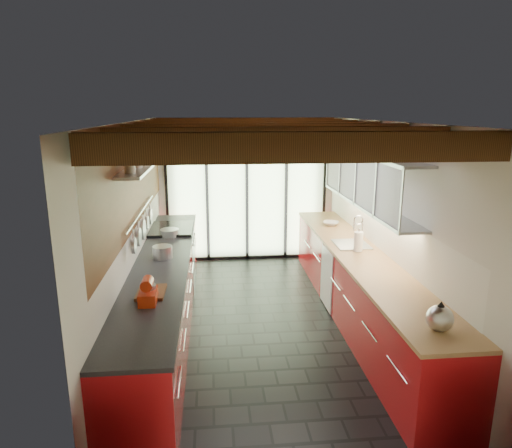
# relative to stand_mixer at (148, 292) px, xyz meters

# --- Properties ---
(ground) EXTENTS (5.50, 5.50, 0.00)m
(ground) POSITION_rel_stand_mixer_xyz_m (1.27, 1.30, -1.02)
(ground) COLOR black
(ground) RESTS_ON ground
(room_shell) EXTENTS (5.50, 5.50, 5.50)m
(room_shell) POSITION_rel_stand_mixer_xyz_m (1.27, 1.30, 0.63)
(room_shell) COLOR silver
(room_shell) RESTS_ON ground
(ceiling_beams) EXTENTS (3.14, 5.06, 4.90)m
(ceiling_beams) POSITION_rel_stand_mixer_xyz_m (1.27, 1.68, 1.44)
(ceiling_beams) COLOR #593316
(ceiling_beams) RESTS_ON ground
(glass_door) EXTENTS (2.95, 0.10, 2.90)m
(glass_door) POSITION_rel_stand_mixer_xyz_m (1.27, 3.99, 0.64)
(glass_door) COLOR #C6EAAD
(glass_door) RESTS_ON ground
(left_counter) EXTENTS (0.68, 5.00, 0.92)m
(left_counter) POSITION_rel_stand_mixer_xyz_m (-0.01, 1.30, -0.56)
(left_counter) COLOR red
(left_counter) RESTS_ON ground
(range_stove) EXTENTS (0.66, 0.90, 0.97)m
(range_stove) POSITION_rel_stand_mixer_xyz_m (-0.01, 2.75, -0.55)
(range_stove) COLOR silver
(range_stove) RESTS_ON ground
(right_counter) EXTENTS (0.68, 5.00, 0.92)m
(right_counter) POSITION_rel_stand_mixer_xyz_m (2.54, 1.30, -0.56)
(right_counter) COLOR red
(right_counter) RESTS_ON ground
(sink_assembly) EXTENTS (0.45, 0.52, 0.43)m
(sink_assembly) POSITION_rel_stand_mixer_xyz_m (2.56, 1.70, -0.06)
(sink_assembly) COLOR silver
(sink_assembly) RESTS_ON right_counter
(upper_cabinets_right) EXTENTS (0.34, 3.00, 3.00)m
(upper_cabinets_right) POSITION_rel_stand_mixer_xyz_m (2.70, 1.60, 0.83)
(upper_cabinets_right) COLOR silver
(upper_cabinets_right) RESTS_ON ground
(left_wall_fixtures) EXTENTS (0.28, 2.60, 0.96)m
(left_wall_fixtures) POSITION_rel_stand_mixer_xyz_m (-0.20, 1.48, 0.82)
(left_wall_fixtures) COLOR silver
(left_wall_fixtures) RESTS_ON ground
(stand_mixer) EXTENTS (0.17, 0.29, 0.26)m
(stand_mixer) POSITION_rel_stand_mixer_xyz_m (0.00, 0.00, 0.00)
(stand_mixer) COLOR red
(stand_mixer) RESTS_ON left_counter
(pot_large) EXTENTS (0.32, 0.32, 0.16)m
(pot_large) POSITION_rel_stand_mixer_xyz_m (0.00, 1.36, -0.02)
(pot_large) COLOR silver
(pot_large) RESTS_ON left_counter
(pot_small) EXTENTS (0.34, 0.34, 0.11)m
(pot_small) POSITION_rel_stand_mixer_xyz_m (0.00, 2.39, -0.05)
(pot_small) COLOR silver
(pot_small) RESTS_ON left_counter
(cutting_board) EXTENTS (0.28, 0.39, 0.03)m
(cutting_board) POSITION_rel_stand_mixer_xyz_m (0.00, 0.21, -0.09)
(cutting_board) COLOR brown
(cutting_board) RESTS_ON left_counter
(kettle) EXTENTS (0.26, 0.30, 0.27)m
(kettle) POSITION_rel_stand_mixer_xyz_m (2.54, -0.81, 0.02)
(kettle) COLOR silver
(kettle) RESTS_ON right_counter
(paper_towel) EXTENTS (0.15, 0.15, 0.32)m
(paper_towel) POSITION_rel_stand_mixer_xyz_m (2.54, 1.40, 0.03)
(paper_towel) COLOR white
(paper_towel) RESTS_ON right_counter
(soap_bottle) EXTENTS (0.10, 0.10, 0.18)m
(soap_bottle) POSITION_rel_stand_mixer_xyz_m (2.54, 1.43, -0.01)
(soap_bottle) COLOR silver
(soap_bottle) RESTS_ON right_counter
(bowl) EXTENTS (0.32, 0.32, 0.06)m
(bowl) POSITION_rel_stand_mixer_xyz_m (2.54, 2.80, -0.07)
(bowl) COLOR silver
(bowl) RESTS_ON right_counter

